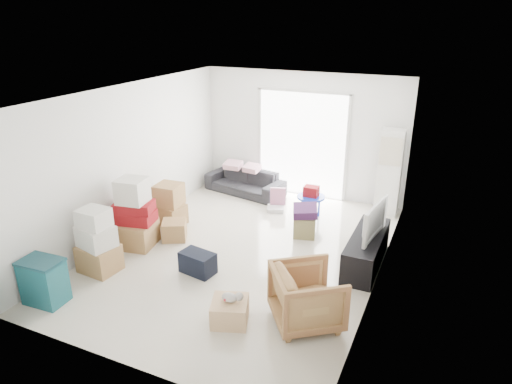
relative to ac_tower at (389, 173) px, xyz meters
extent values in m
cube|color=beige|center=(-1.95, -2.65, -0.99)|extent=(4.50, 6.00, 0.24)
cube|color=white|center=(-1.95, -2.65, 1.95)|extent=(4.50, 6.00, 0.24)
cube|color=white|center=(-1.95, 0.47, 0.48)|extent=(4.50, 0.24, 2.70)
cube|color=white|center=(-1.95, -5.77, 0.48)|extent=(4.50, 0.24, 2.70)
cube|color=white|center=(-4.32, -2.65, 0.48)|extent=(0.24, 6.00, 2.70)
cube|color=white|center=(0.42, -2.65, 0.48)|extent=(0.24, 6.00, 2.70)
cube|color=white|center=(-1.95, 0.33, 0.27)|extent=(2.00, 0.01, 2.30)
cube|color=silver|center=(-2.95, 0.32, 0.27)|extent=(0.06, 0.04, 2.30)
cube|color=silver|center=(-0.95, 0.32, 0.27)|extent=(0.06, 0.04, 2.30)
cube|color=silver|center=(-1.95, 0.32, 1.42)|extent=(2.10, 0.04, 0.06)
cube|color=silver|center=(0.00, 0.00, 0.00)|extent=(0.45, 0.30, 1.75)
cube|color=black|center=(0.05, -2.22, -0.61)|extent=(0.47, 1.58, 0.53)
imported|color=black|center=(0.05, -2.22, -0.28)|extent=(0.69, 1.03, 0.13)
imported|color=#2B2B30|center=(-3.11, -0.15, -0.52)|extent=(1.88, 0.86, 0.71)
cube|color=#D198A6|center=(-3.41, -0.14, -0.10)|extent=(0.41, 0.33, 0.13)
cube|color=#D198A6|center=(-2.93, -0.15, -0.11)|extent=(0.35, 0.30, 0.11)
imported|color=tan|center=(-0.36, -4.03, -0.44)|extent=(1.14, 1.15, 0.87)
cube|color=#134F59|center=(-3.85, -5.10, -0.72)|extent=(0.58, 0.42, 0.31)
cube|color=#134F59|center=(-3.85, -5.10, -0.41)|extent=(0.58, 0.42, 0.31)
cube|color=#0C333D|center=(-3.85, -5.10, -0.23)|extent=(0.60, 0.44, 0.04)
cube|color=#A7844B|center=(-3.75, -4.13, -0.66)|extent=(0.61, 0.53, 0.43)
cube|color=white|center=(-3.75, -4.13, -0.27)|extent=(0.62, 0.54, 0.34)
cube|color=white|center=(-3.75, -4.13, 0.04)|extent=(0.45, 0.40, 0.29)
cube|color=#A7844B|center=(-3.75, -3.20, -0.65)|extent=(0.71, 0.71, 0.44)
cube|color=maroon|center=(-3.75, -3.20, -0.33)|extent=(0.74, 0.57, 0.20)
cube|color=maroon|center=(-3.75, -3.20, -0.15)|extent=(0.74, 0.59, 0.18)
cube|color=white|center=(-3.75, -3.20, 0.15)|extent=(0.53, 0.51, 0.42)
cube|color=#A7844B|center=(-3.72, -2.21, -0.68)|extent=(0.61, 0.53, 0.39)
cube|color=#A7844B|center=(-3.72, -2.21, -0.28)|extent=(0.49, 0.49, 0.42)
cube|color=#A7844B|center=(-3.29, -2.72, -0.70)|extent=(0.56, 0.56, 0.34)
cube|color=black|center=(-2.30, -3.55, -0.70)|extent=(0.58, 0.41, 0.35)
cube|color=olive|center=(-1.18, -1.64, -0.68)|extent=(0.48, 0.48, 0.39)
cube|color=#4A2154|center=(-1.18, -1.64, -0.42)|extent=(0.54, 0.54, 0.14)
cylinder|color=#1837C6|center=(-1.33, -0.85, -0.42)|extent=(0.55, 0.55, 0.04)
cylinder|color=#1837C6|center=(-1.19, -0.71, -0.66)|extent=(0.04, 0.04, 0.43)
cylinder|color=#1837C6|center=(-1.47, -0.71, -0.66)|extent=(0.04, 0.04, 0.43)
cylinder|color=#1837C6|center=(-1.47, -0.99, -0.66)|extent=(0.04, 0.04, 0.43)
cylinder|color=#1837C6|center=(-1.19, -0.99, -0.66)|extent=(0.04, 0.04, 0.43)
cube|color=maroon|center=(-1.33, -0.85, -0.30)|extent=(0.28, 0.22, 0.20)
cube|color=silver|center=(-2.09, -0.81, -0.83)|extent=(0.42, 0.40, 0.09)
cube|color=#C47093|center=(-2.09, -0.68, -0.60)|extent=(0.32, 0.15, 0.38)
cube|color=tan|center=(-1.28, -4.43, -0.72)|extent=(0.60, 0.60, 0.31)
ellipsoid|color=#B2ADA8|center=(-1.28, -4.43, -0.50)|extent=(0.22, 0.15, 0.12)
cube|color=red|center=(-1.28, -4.43, -0.50)|extent=(0.18, 0.17, 0.03)
sphere|color=#B2ADA8|center=(-1.15, -4.40, -0.47)|extent=(0.11, 0.11, 0.11)
camera|label=1|loc=(1.09, -8.86, 2.94)|focal=32.00mm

